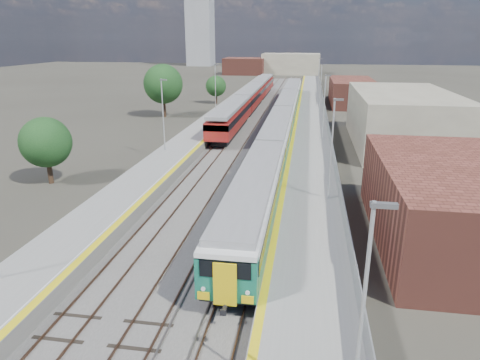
# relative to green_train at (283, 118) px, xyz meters

# --- Properties ---
(ground) EXTENTS (320.00, 320.00, 0.00)m
(ground) POSITION_rel_green_train_xyz_m (-1.50, 1.71, -2.27)
(ground) COLOR #47443A
(ground) RESTS_ON ground
(ballast_bed) EXTENTS (10.50, 155.00, 0.06)m
(ballast_bed) POSITION_rel_green_train_xyz_m (-3.75, 4.21, -2.24)
(ballast_bed) COLOR #565451
(ballast_bed) RESTS_ON ground
(tracks) EXTENTS (8.96, 160.00, 0.17)m
(tracks) POSITION_rel_green_train_xyz_m (-3.15, 5.89, -2.16)
(tracks) COLOR #4C3323
(tracks) RESTS_ON ground
(platform_right) EXTENTS (4.70, 155.00, 8.52)m
(platform_right) POSITION_rel_green_train_xyz_m (3.78, 4.20, -1.73)
(platform_right) COLOR slate
(platform_right) RESTS_ON ground
(platform_left) EXTENTS (4.30, 155.00, 8.52)m
(platform_left) POSITION_rel_green_train_xyz_m (-10.55, 4.20, -1.75)
(platform_left) COLOR slate
(platform_left) RESTS_ON ground
(buildings) EXTENTS (72.00, 185.50, 40.00)m
(buildings) POSITION_rel_green_train_xyz_m (-19.62, 90.31, 8.44)
(buildings) COLOR brown
(buildings) RESTS_ON ground
(green_train) EXTENTS (2.93, 81.45, 3.22)m
(green_train) POSITION_rel_green_train_xyz_m (0.00, 0.00, 0.00)
(green_train) COLOR black
(green_train) RESTS_ON ground
(red_train) EXTENTS (3.01, 61.02, 3.80)m
(red_train) POSITION_rel_green_train_xyz_m (-7.00, 20.37, -0.02)
(red_train) COLOR black
(red_train) RESTS_ON ground
(tree_a) EXTENTS (4.44, 4.44, 6.01)m
(tree_a) POSITION_rel_green_train_xyz_m (-19.36, -23.59, 1.51)
(tree_a) COLOR #382619
(tree_a) RESTS_ON ground
(tree_b) EXTENTS (6.29, 6.29, 8.52)m
(tree_b) POSITION_rel_green_train_xyz_m (-20.03, 10.42, 3.10)
(tree_b) COLOR #382619
(tree_b) RESTS_ON ground
(tree_c) EXTENTS (4.01, 4.01, 5.43)m
(tree_c) POSITION_rel_green_train_xyz_m (-14.81, 26.48, 1.15)
(tree_c) COLOR #382619
(tree_c) RESTS_ON ground
(tree_d) EXTENTS (4.23, 4.23, 5.73)m
(tree_d) POSITION_rel_green_train_xyz_m (18.88, 14.25, 1.33)
(tree_d) COLOR #382619
(tree_d) RESTS_ON ground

